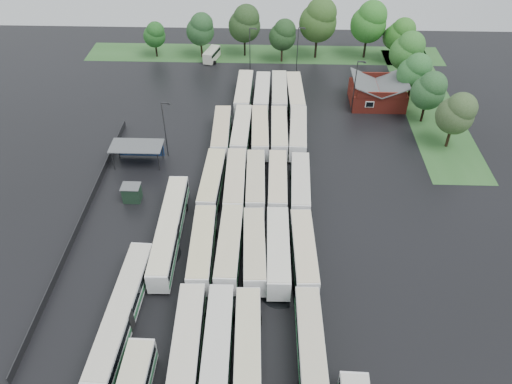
{
  "coord_description": "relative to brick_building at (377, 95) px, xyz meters",
  "views": [
    {
      "loc": [
        3.89,
        -42.99,
        47.57
      ],
      "look_at": [
        2.0,
        12.0,
        2.5
      ],
      "focal_mm": 35.0,
      "sensor_mm": 36.0,
      "label": 1
    }
  ],
  "objects": [
    {
      "name": "bus_r1c4",
      "position": [
        -15.43,
        -55.0,
        0.08
      ],
      "size": [
        2.98,
        12.79,
        3.54
      ],
      "rotation": [
        0.0,
        0.0,
        0.02
      ],
      "color": "silver",
      "rests_on": "ground"
    },
    {
      "name": "bus_r3c4",
      "position": [
        -15.58,
        -28.28,
        0.08
      ],
      "size": [
        3.04,
        12.8,
        3.54
      ],
      "rotation": [
        0.0,
        0.0,
        -0.03
      ],
      "color": "silver",
      "rests_on": "ground"
    },
    {
      "name": "grass_strip_north",
      "position": [
        -22.0,
        22.03,
        -1.86
      ],
      "size": [
        80.0,
        10.0,
        0.01
      ],
      "primitive_type": "cube",
      "color": "#2B5925",
      "rests_on": "ground"
    },
    {
      "name": "tree_east_3",
      "position": [
        6.51,
        8.37,
        5.26
      ],
      "size": [
        6.69,
        6.69,
        11.08
      ],
      "color": "black",
      "rests_on": "ground"
    },
    {
      "name": "bus_r4c2",
      "position": [
        -21.9,
        -14.17,
        0.13
      ],
      "size": [
        3.19,
        13.14,
        3.63
      ],
      "rotation": [
        0.0,
        0.0,
        0.03
      ],
      "color": "silver",
      "rests_on": "ground"
    },
    {
      "name": "bus_r2c4",
      "position": [
        -15.6,
        -41.87,
        0.12
      ],
      "size": [
        3.22,
        13.04,
        3.6
      ],
      "rotation": [
        0.0,
        0.0,
        0.04
      ],
      "color": "silver",
      "rests_on": "ground"
    },
    {
      "name": "bus_r4c4",
      "position": [
        -15.47,
        -14.09,
        0.15
      ],
      "size": [
        3.32,
        13.28,
        3.67
      ],
      "rotation": [
        0.0,
        0.0,
        -0.04
      ],
      "color": "silver",
      "rests_on": "ground"
    },
    {
      "name": "bus_r5c3",
      "position": [
        -18.62,
        -0.45,
        0.17
      ],
      "size": [
        2.89,
        13.32,
        3.7
      ],
      "rotation": [
        0.0,
        0.0,
        0.0
      ],
      "color": "silver",
      "rests_on": "ground"
    },
    {
      "name": "bus_r2c0",
      "position": [
        -28.45,
        -41.6,
        0.15
      ],
      "size": [
        3.2,
        13.25,
        3.66
      ],
      "rotation": [
        0.0,
        0.0,
        0.03
      ],
      "color": "silver",
      "rests_on": "ground"
    },
    {
      "name": "bus_r4c1",
      "position": [
        -25.03,
        -14.09,
        0.14
      ],
      "size": [
        3.04,
        13.13,
        3.64
      ],
      "rotation": [
        0.0,
        0.0,
        -0.02
      ],
      "color": "silver",
      "rests_on": "ground"
    },
    {
      "name": "tree_north_0",
      "position": [
        -45.94,
        19.77,
        3.29
      ],
      "size": [
        4.84,
        4.84,
        8.02
      ],
      "color": "black",
      "rests_on": "ground"
    },
    {
      "name": "bus_r5c4",
      "position": [
        -15.61,
        -0.84,
        0.17
      ],
      "size": [
        3.38,
        13.39,
        3.7
      ],
      "rotation": [
        0.0,
        0.0,
        0.04
      ],
      "color": "silver",
      "rests_on": "ground"
    },
    {
      "name": "tree_east_0",
      "position": [
        9.91,
        -14.46,
        4.65
      ],
      "size": [
        6.12,
        6.12,
        10.13
      ],
      "color": "black",
      "rests_on": "ground"
    },
    {
      "name": "utility_hut",
      "position": [
        -40.2,
        -30.17,
        -0.55
      ],
      "size": [
        2.7,
        2.2,
        2.62
      ],
      "color": "black",
      "rests_on": "ground"
    },
    {
      "name": "bus_r2c2",
      "position": [
        -21.84,
        -41.64,
        0.1
      ],
      "size": [
        3.35,
        12.98,
        3.58
      ],
      "rotation": [
        0.0,
        0.0,
        0.05
      ],
      "color": "silver",
      "rests_on": "ground"
    },
    {
      "name": "tree_north_1",
      "position": [
        -35.74,
        19.85,
        4.63
      ],
      "size": [
        6.1,
        6.1,
        10.1
      ],
      "color": "black",
      "rests_on": "ground"
    },
    {
      "name": "tree_north_2",
      "position": [
        -26.14,
        20.94,
        5.59
      ],
      "size": [
        7.0,
        7.0,
        11.59
      ],
      "color": "black",
      "rests_on": "ground"
    },
    {
      "name": "bus_r2c1",
      "position": [
        -25.02,
        -41.34,
        0.15
      ],
      "size": [
        2.88,
        13.21,
        3.67
      ],
      "rotation": [
        0.0,
        0.0,
        -0.01
      ],
      "color": "silver",
      "rests_on": "ground"
    },
    {
      "name": "ground",
      "position": [
        -24.0,
        -42.77,
        -1.87
      ],
      "size": [
        160.0,
        160.0,
        0.0
      ],
      "primitive_type": "plane",
      "color": "black",
      "rests_on": "ground"
    },
    {
      "name": "bus_r4c3",
      "position": [
        -18.66,
        -14.07,
        0.1
      ],
      "size": [
        2.83,
        12.86,
        3.57
      ],
      "rotation": [
        0.0,
        0.0,
        0.01
      ],
      "color": "silver",
      "rests_on": "ground"
    },
    {
      "name": "tree_north_3",
      "position": [
        -17.85,
        18.05,
        4.32
      ],
      "size": [
        5.81,
        5.81,
        9.62
      ],
      "color": "#34231A",
      "rests_on": "ground"
    },
    {
      "name": "tree_north_4",
      "position": [
        -10.27,
        20.35,
        6.76
      ],
      "size": [
        8.09,
        8.09,
        13.4
      ],
      "color": "black",
      "rests_on": "ground"
    },
    {
      "name": "lamp_post_back_e",
      "position": [
        -14.78,
        12.91,
        3.79
      ],
      "size": [
        1.5,
        0.29,
        9.74
      ],
      "color": "#2D2D30",
      "rests_on": "ground"
    },
    {
      "name": "tree_east_4",
      "position": [
        7.12,
        18.07,
        4.68
      ],
      "size": [
        6.15,
        6.15,
        10.18
      ],
      "color": "black",
      "rests_on": "ground"
    },
    {
      "name": "bus_r5c2",
      "position": [
        -21.85,
        -0.62,
        0.11
      ],
      "size": [
        2.94,
        12.95,
        3.59
      ],
      "rotation": [
        0.0,
        0.0,
        -0.01
      ],
      "color": "silver",
      "rests_on": "ground"
    },
    {
      "name": "grass_strip_east",
      "position": [
        10.0,
        0.03,
        -1.86
      ],
      "size": [
        10.0,
        50.0,
        0.01
      ],
      "primitive_type": "cube",
      "color": "#2B5925",
      "rests_on": "ground"
    },
    {
      "name": "lamp_post_back_w",
      "position": [
        -24.56,
        11.61,
        3.94
      ],
      "size": [
        1.54,
        0.3,
        10.0
      ],
      "color": "#2D2D30",
      "rests_on": "ground"
    },
    {
      "name": "lamp_post_nw",
      "position": [
        -36.83,
        -18.56,
        3.85
      ],
      "size": [
        1.52,
        0.3,
        9.84
      ],
      "color": "#2D2D30",
      "rests_on": "ground"
    },
    {
      "name": "artic_bus_west_b",
      "position": [
        -33.19,
        -38.32,
        0.11
      ],
      "size": [
        3.03,
        19.29,
        3.57
      ],
      "rotation": [
        0.0,
        0.0,
        0.02
      ],
      "color": "silver",
      "rests_on": "ground"
    },
    {
      "name": "bus_r2c3",
      "position": [
        -18.85,
        -41.87,
        0.19
      ],
      "size": [
        3.05,
        13.44,
        3.73
      ],
      "rotation": [
        0.0,
        0.0,
        0.01
      ],
      "color": "silver",
      "rests_on": "ground"
    },
    {
      "name": "bus_r3c2",
      "position": [
        -22.16,
        -27.87,
        0.1
      ],
      "size": [
        3.05,
        12.89,
        3.57
      ],
      "rotation": [
        0.0,
        0.0,
        0.03
      ],
      "color": "silver",
      "rests_on": "ground"
    },
    {
      "name": "puddle_3",
      "position": [
        -18.55,
        -46.9,
        -1.86
      ],
      "size": [
        4.8,
        4.8,
        0.01
      ],
      "primitive_type": "cylinder",
      "color": "black",
      "rests_on": "ground"
    },
    {
      "name": "bus_r3c0",
      "position": [
        -28.58,
        -27.91,
        0.13
      ],
      "size": [
        3.17,
        13.09,
        3.62
      ],
      "rotation": [
        0.0,
        0.0,
        -0.03
      ],
      "color": "silver",
      "rests_on": "ground"
    },
    {
      "name": "bus_r4c0",
      "position": [
        -28.39,
        -14.54,
        0.13
      ],
      "size": [
        3.18,
        13.14,
        3.64
      ],
      "rotation": [
        0.0,
        0.0,
        0.03
      ],
      "color": "silver",
      "rests_on": "ground"
    },
    {
      "name": "tree_north_5",
      "position": [
        0.63,
        20.8,
        6.34
      ],
      "size": [
        7.7,
        7.7,
        12.76
      ],
      "color": "black",
      "rests_on": "ground"
    },
    {
      "name": "puddle_2",
      "position": [
        -34.09,
        -41.02,
        -1.86
      ],
      "size": [
        5.28,
        5.28,
        0.01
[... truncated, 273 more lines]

